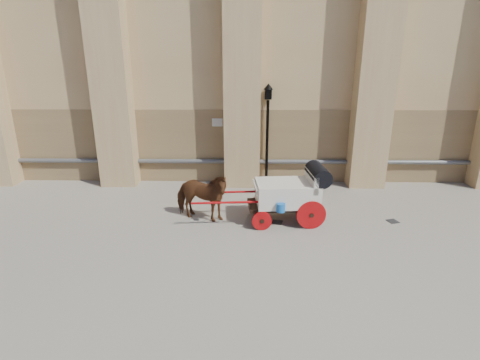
{
  "coord_description": "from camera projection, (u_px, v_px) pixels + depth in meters",
  "views": [
    {
      "loc": [
        -0.83,
        -11.0,
        5.05
      ],
      "look_at": [
        -1.02,
        0.04,
        1.37
      ],
      "focal_mm": 28.0,
      "sensor_mm": 36.0,
      "label": 1
    }
  ],
  "objects": [
    {
      "name": "ground",
      "position": [
        272.0,
        221.0,
        12.01
      ],
      "size": [
        90.0,
        90.0,
        0.0
      ],
      "primitive_type": "plane",
      "color": "#70675C",
      "rests_on": "ground"
    },
    {
      "name": "drain_grate_near",
      "position": [
        277.0,
        222.0,
        11.91
      ],
      "size": [
        0.39,
        0.39,
        0.01
      ],
      "primitive_type": "cube",
      "rotation": [
        0.0,
        0.0,
        -0.25
      ],
      "color": "black",
      "rests_on": "ground"
    },
    {
      "name": "carriage",
      "position": [
        291.0,
        192.0,
        11.73
      ],
      "size": [
        4.28,
        1.6,
        1.84
      ],
      "rotation": [
        0.0,
        0.0,
        0.08
      ],
      "color": "black",
      "rests_on": "ground"
    },
    {
      "name": "street_lamp",
      "position": [
        267.0,
        132.0,
        14.94
      ],
      "size": [
        0.38,
        0.38,
        4.04
      ],
      "color": "black",
      "rests_on": "ground"
    },
    {
      "name": "drain_grate_far",
      "position": [
        393.0,
        221.0,
        11.98
      ],
      "size": [
        0.4,
        0.4,
        0.01
      ],
      "primitive_type": "cube",
      "rotation": [
        0.0,
        0.0,
        0.32
      ],
      "color": "black",
      "rests_on": "ground"
    },
    {
      "name": "horse",
      "position": [
        201.0,
        196.0,
        11.84
      ],
      "size": [
        2.11,
        1.45,
        1.63
      ],
      "primitive_type": "imported",
      "rotation": [
        0.0,
        0.0,
        1.24
      ],
      "color": "brown",
      "rests_on": "ground"
    }
  ]
}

